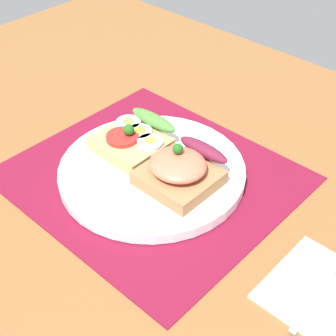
{
  "coord_description": "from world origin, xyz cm",
  "views": [
    {
      "loc": [
        37.89,
        -37.61,
        45.19
      ],
      "look_at": [
        3.0,
        0.0,
        3.32
      ],
      "focal_mm": 53.85,
      "sensor_mm": 36.0,
      "label": 1
    }
  ],
  "objects": [
    {
      "name": "plate",
      "position": [
        0.0,
        0.0,
        1.06
      ],
      "size": [
        25.62,
        25.62,
        1.52
      ],
      "primitive_type": "cylinder",
      "color": "white",
      "rests_on": "placemat"
    },
    {
      "name": "placemat",
      "position": [
        0.0,
        0.0,
        0.15
      ],
      "size": [
        36.04,
        32.54,
        0.3
      ],
      "primitive_type": "cube",
      "color": "maroon",
      "rests_on": "ground_plane"
    },
    {
      "name": "sandwich_egg_tomato",
      "position": [
        -4.97,
        1.58,
        3.28
      ],
      "size": [
        9.45,
        9.92,
        4.12
      ],
      "color": "tan",
      "rests_on": "plate"
    },
    {
      "name": "napkin",
      "position": [
        27.58,
        -1.45,
        0.3
      ],
      "size": [
        12.05,
        11.86,
        0.6
      ],
      "primitive_type": "cube",
      "color": "white",
      "rests_on": "ground_plane"
    },
    {
      "name": "sandwich_salmon",
      "position": [
        4.82,
        0.44,
        3.81
      ],
      "size": [
        9.36,
        10.43,
        5.58
      ],
      "color": "#9C6B43",
      "rests_on": "plate"
    },
    {
      "name": "fork",
      "position": [
        27.58,
        -1.13,
        0.76
      ],
      "size": [
        1.62,
        13.45,
        0.32
      ],
      "color": "#B7B7BC",
      "rests_on": "napkin"
    },
    {
      "name": "ground_plane",
      "position": [
        0.0,
        0.0,
        -1.6
      ],
      "size": [
        120.0,
        90.0,
        3.2
      ],
      "primitive_type": "cube",
      "color": "brown"
    }
  ]
}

